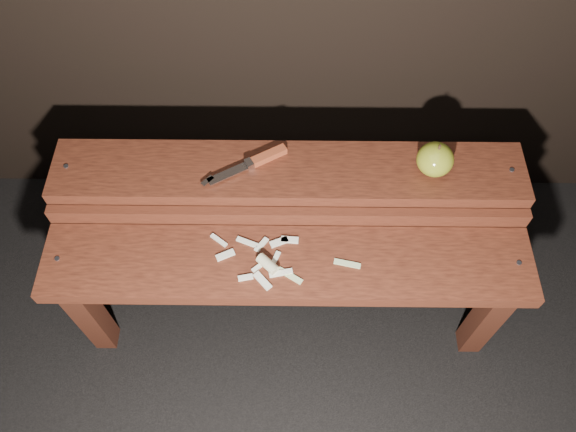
{
  "coord_description": "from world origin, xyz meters",
  "views": [
    {
      "loc": [
        0.01,
        -0.68,
        1.63
      ],
      "look_at": [
        0.0,
        0.06,
        0.45
      ],
      "focal_mm": 35.0,
      "sensor_mm": 36.0,
      "label": 1
    }
  ],
  "objects_px": {
    "bench_front_tier": "(288,277)",
    "knife": "(258,160)",
    "bench_rear_tier": "(288,189)",
    "apple": "(435,159)"
  },
  "relations": [
    {
      "from": "bench_rear_tier",
      "to": "apple",
      "type": "distance_m",
      "value": 0.38
    },
    {
      "from": "bench_front_tier",
      "to": "apple",
      "type": "distance_m",
      "value": 0.47
    },
    {
      "from": "knife",
      "to": "bench_rear_tier",
      "type": "bearing_deg",
      "value": -16.01
    },
    {
      "from": "bench_rear_tier",
      "to": "apple",
      "type": "xyz_separation_m",
      "value": [
        0.36,
        0.0,
        0.13
      ]
    },
    {
      "from": "bench_front_tier",
      "to": "apple",
      "type": "height_order",
      "value": "apple"
    },
    {
      "from": "bench_front_tier",
      "to": "apple",
      "type": "xyz_separation_m",
      "value": [
        0.36,
        0.23,
        0.19
      ]
    },
    {
      "from": "bench_front_tier",
      "to": "bench_rear_tier",
      "type": "bearing_deg",
      "value": 90.0
    },
    {
      "from": "bench_rear_tier",
      "to": "knife",
      "type": "distance_m",
      "value": 0.12
    },
    {
      "from": "bench_front_tier",
      "to": "knife",
      "type": "xyz_separation_m",
      "value": [
        -0.08,
        0.25,
        0.16
      ]
    },
    {
      "from": "bench_rear_tier",
      "to": "apple",
      "type": "bearing_deg",
      "value": 0.69
    }
  ]
}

